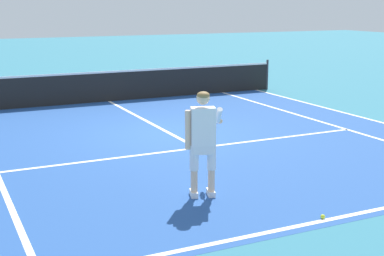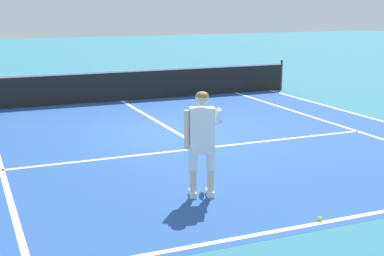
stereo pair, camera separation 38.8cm
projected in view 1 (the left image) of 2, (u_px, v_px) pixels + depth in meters
ground_plane at (169, 133)px, 13.10m from camera, size 80.00×80.00×0.00m
court_inner_surface at (179, 138)px, 12.63m from camera, size 10.98×11.21×0.00m
line_baseline at (332, 219)px, 7.87m from camera, size 10.98×0.10×0.01m
line_service at (197, 148)px, 11.75m from camera, size 8.23×0.10×0.01m
line_centre_service at (145, 120)px, 14.57m from camera, size 0.10×6.40×0.01m
line_singles_right at (321, 122)px, 14.35m from camera, size 0.10×10.81×0.01m
line_doubles_right at (362, 117)px, 14.93m from camera, size 0.10×10.81×0.01m
tennis_net at (109, 86)px, 17.27m from camera, size 11.96×0.08×1.07m
tennis_player at (203, 136)px, 8.61m from camera, size 0.89×1.03×1.71m
tennis_ball_near_feet at (323, 217)px, 7.88m from camera, size 0.07×0.07×0.07m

